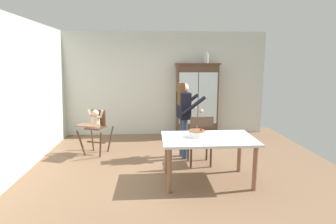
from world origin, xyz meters
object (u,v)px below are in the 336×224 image
ceramic_vase (206,58)px  high_chair_with_toddler (95,124)px  dining_table (208,143)px  adult_person (184,111)px  birthday_cake (197,134)px  dining_chair_far_side (201,137)px  china_cabinet (197,100)px

ceramic_vase → high_chair_with_toddler: 3.20m
dining_table → adult_person: bearing=102.3°
adult_person → dining_table: adult_person is taller
ceramic_vase → birthday_cake: (-0.68, -2.77, -1.22)m
ceramic_vase → adult_person: ceramic_vase is taller
high_chair_with_toddler → adult_person: 1.88m
birthday_cake → dining_chair_far_side: 0.69m
ceramic_vase → birthday_cake: size_ratio=0.96×
dining_table → dining_chair_far_side: 0.68m
high_chair_with_toddler → ceramic_vase: bearing=45.7°
china_cabinet → adult_person: size_ratio=1.24×
high_chair_with_toddler → china_cabinet: bearing=47.8°
adult_person → dining_chair_far_side: bearing=-162.8°
adult_person → birthday_cake: (0.08, -1.10, -0.17)m
china_cabinet → ceramic_vase: 1.08m
dining_chair_far_side → china_cabinet: bearing=-97.8°
dining_table → high_chair_with_toddler: bearing=144.1°
adult_person → dining_table: (0.25, -1.16, -0.32)m
dining_table → birthday_cake: bearing=163.1°
high_chair_with_toddler → dining_table: size_ratio=0.64×
china_cabinet → dining_table: (-0.28, -2.82, -0.31)m
adult_person → ceramic_vase: bearing=-35.0°
birthday_cake → dining_chair_far_side: dining_chair_far_side is taller
ceramic_vase → high_chair_with_toddler: size_ratio=0.28×
adult_person → birthday_cake: 1.12m
adult_person → dining_chair_far_side: (0.25, -0.48, -0.41)m
adult_person → dining_chair_far_side: adult_person is taller
high_chair_with_toddler → birthday_cake: (1.90, -1.45, 0.14)m
ceramic_vase → dining_chair_far_side: bearing=-103.2°
china_cabinet → ceramic_vase: bearing=1.0°
high_chair_with_toddler → dining_chair_far_side: size_ratio=0.99×
ceramic_vase → dining_chair_far_side: size_ratio=0.28×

